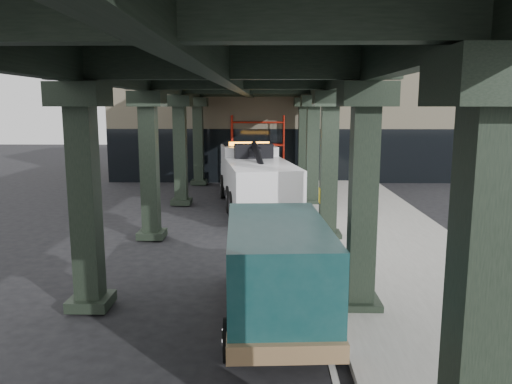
# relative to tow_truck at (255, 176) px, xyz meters

# --- Properties ---
(ground) EXTENTS (90.00, 90.00, 0.00)m
(ground) POSITION_rel_tow_truck_xyz_m (0.01, -7.55, -1.45)
(ground) COLOR black
(ground) RESTS_ON ground
(sidewalk) EXTENTS (5.00, 40.00, 0.15)m
(sidewalk) POSITION_rel_tow_truck_xyz_m (4.51, -5.55, -1.37)
(sidewalk) COLOR gray
(sidewalk) RESTS_ON ground
(lane_stripe) EXTENTS (0.12, 38.00, 0.01)m
(lane_stripe) POSITION_rel_tow_truck_xyz_m (1.71, -5.55, -1.44)
(lane_stripe) COLOR silver
(lane_stripe) RESTS_ON ground
(viaduct) EXTENTS (7.40, 32.00, 6.40)m
(viaduct) POSITION_rel_tow_truck_xyz_m (-0.39, -5.55, 4.01)
(viaduct) COLOR black
(viaduct) RESTS_ON ground
(building) EXTENTS (22.00, 10.00, 8.00)m
(building) POSITION_rel_tow_truck_xyz_m (2.01, 12.45, 2.55)
(building) COLOR #C6B793
(building) RESTS_ON ground
(scaffolding) EXTENTS (3.08, 0.88, 4.00)m
(scaffolding) POSITION_rel_tow_truck_xyz_m (0.01, 7.09, 0.66)
(scaffolding) COLOR #B01C0E
(scaffolding) RESTS_ON ground
(tow_truck) EXTENTS (3.84, 9.31, 2.97)m
(tow_truck) POSITION_rel_tow_truck_xyz_m (0.00, 0.00, 0.00)
(tow_truck) COLOR black
(tow_truck) RESTS_ON ground
(towed_van) EXTENTS (2.44, 5.51, 2.19)m
(towed_van) POSITION_rel_tow_truck_xyz_m (0.75, -12.02, -0.27)
(towed_van) COLOR #103B3C
(towed_van) RESTS_ON ground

